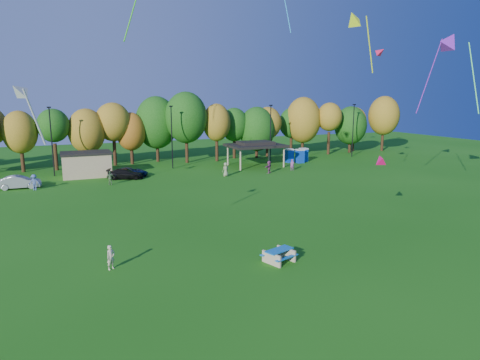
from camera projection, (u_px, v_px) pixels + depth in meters
name	position (u px, v px, depth m)	size (l,w,h in m)	color
ground	(301.00, 271.00, 25.86)	(160.00, 160.00, 0.00)	#19600F
tree_line	(144.00, 126.00, 65.53)	(93.57, 10.55, 11.15)	black
lamp_posts	(172.00, 135.00, 61.88)	(64.50, 0.25, 9.09)	black
utility_building	(87.00, 164.00, 56.15)	(6.30, 4.30, 3.25)	tan
pavilion	(256.00, 145.00, 64.04)	(8.20, 6.20, 3.77)	tan
porta_potties	(298.00, 155.00, 68.41)	(3.75, 2.25, 2.18)	#0D3DB4
picnic_table	(279.00, 255.00, 27.19)	(2.33, 2.13, 0.83)	tan
kite_flyer	(111.00, 257.00, 25.97)	(0.56, 0.36, 1.52)	beige
car_b	(19.00, 182.00, 48.83)	(1.60, 4.57, 1.51)	#9A9B9F
car_c	(130.00, 172.00, 55.65)	(2.16, 4.69, 1.30)	#0B1A46
car_d	(126.00, 174.00, 54.56)	(1.84, 4.51, 1.31)	black
far_person_0	(110.00, 178.00, 50.85)	(0.98, 0.41, 1.67)	#648853
far_person_2	(34.00, 182.00, 47.99)	(1.16, 0.67, 1.79)	#495FA2
far_person_3	(226.00, 169.00, 56.37)	(0.90, 0.58, 1.84)	gray
far_person_4	(269.00, 167.00, 58.68)	(1.60, 0.51, 1.73)	#893970
far_person_5	(292.00, 165.00, 60.93)	(0.58, 0.38, 1.59)	#A14C99
kite_0	(381.00, 52.00, 49.76)	(1.53, 1.69, 1.41)	#D71943
kite_3	(19.00, 92.00, 21.53)	(1.82, 1.74, 3.36)	#B2B2B2
kite_6	(380.00, 159.00, 32.48)	(1.32, 1.46, 1.21)	#D20B59
kite_8	(354.00, 19.00, 37.25)	(3.38, 2.04, 5.56)	#E2FF1A
kite_9	(449.00, 41.00, 44.03)	(5.17, 2.03, 8.71)	purple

